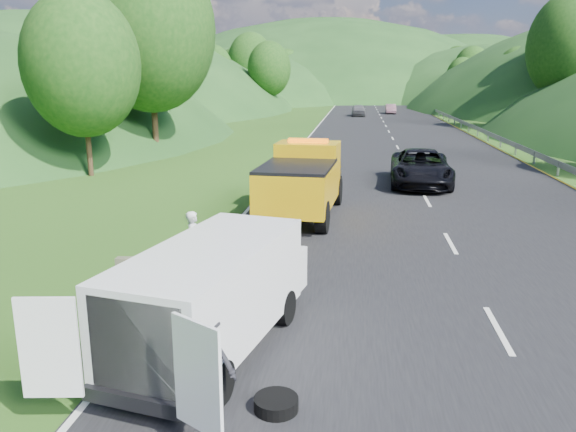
# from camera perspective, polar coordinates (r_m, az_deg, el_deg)

# --- Properties ---
(ground) EXTENTS (320.00, 320.00, 0.00)m
(ground) POSITION_cam_1_polar(r_m,az_deg,el_deg) (13.56, 6.09, -7.23)
(ground) COLOR #38661E
(ground) RESTS_ON ground
(road_surface) EXTENTS (14.00, 200.00, 0.02)m
(road_surface) POSITION_cam_1_polar(r_m,az_deg,el_deg) (52.96, 10.21, 8.44)
(road_surface) COLOR black
(road_surface) RESTS_ON ground
(guardrail) EXTENTS (0.06, 140.00, 1.52)m
(guardrail) POSITION_cam_1_polar(r_m,az_deg,el_deg) (66.13, 16.06, 9.16)
(guardrail) COLOR gray
(guardrail) RESTS_ON ground
(tree_line_left) EXTENTS (14.00, 140.00, 14.00)m
(tree_line_left) POSITION_cam_1_polar(r_m,az_deg,el_deg) (75.29, -7.84, 10.09)
(tree_line_left) COLOR #315A1A
(tree_line_left) RESTS_ON ground
(tree_line_right) EXTENTS (14.00, 140.00, 14.00)m
(tree_line_right) POSITION_cam_1_polar(r_m,az_deg,el_deg) (76.33, 24.76, 9.01)
(tree_line_right) COLOR #315A1A
(tree_line_right) RESTS_ON ground
(hills_backdrop) EXTENTS (201.00, 288.60, 44.00)m
(hills_backdrop) POSITION_cam_1_polar(r_m,az_deg,el_deg) (147.58, 9.69, 11.84)
(hills_backdrop) COLOR #2D5B23
(hills_backdrop) RESTS_ON ground
(tow_truck) EXTENTS (2.73, 6.35, 2.67)m
(tow_truck) POSITION_cam_1_polar(r_m,az_deg,el_deg) (20.02, 1.51, 3.64)
(tow_truck) COLOR black
(tow_truck) RESTS_ON ground
(white_van) EXTENTS (3.60, 6.09, 2.03)m
(white_van) POSITION_cam_1_polar(r_m,az_deg,el_deg) (10.23, -7.43, -7.58)
(white_van) COLOR black
(white_van) RESTS_ON ground
(woman) EXTENTS (0.55, 0.66, 1.60)m
(woman) POSITION_cam_1_polar(r_m,az_deg,el_deg) (14.67, -9.39, -5.68)
(woman) COLOR silver
(woman) RESTS_ON ground
(child) EXTENTS (0.66, 0.64, 1.07)m
(child) POSITION_cam_1_polar(r_m,az_deg,el_deg) (12.53, -0.55, -8.98)
(child) COLOR tan
(child) RESTS_ON ground
(worker) EXTENTS (1.08, 0.69, 1.58)m
(worker) POSITION_cam_1_polar(r_m,az_deg,el_deg) (9.04, -8.57, -18.91)
(worker) COLOR black
(worker) RESTS_ON ground
(suitcase) EXTENTS (0.42, 0.25, 0.64)m
(suitcase) POSITION_cam_1_polar(r_m,az_deg,el_deg) (14.23, -16.22, -5.32)
(suitcase) COLOR #55533F
(suitcase) RESTS_ON ground
(spare_tire) EXTENTS (0.67, 0.67, 0.20)m
(spare_tire) POSITION_cam_1_polar(r_m,az_deg,el_deg) (8.93, -1.21, -19.18)
(spare_tire) COLOR black
(spare_tire) RESTS_ON ground
(passing_suv) EXTENTS (2.96, 5.93, 1.61)m
(passing_suv) POSITION_cam_1_polar(r_m,az_deg,el_deg) (26.83, 13.23, 3.08)
(passing_suv) COLOR black
(passing_suv) RESTS_ON ground
(dist_car_a) EXTENTS (1.75, 4.36, 1.48)m
(dist_car_a) POSITION_cam_1_polar(r_m,az_deg,el_deg) (73.85, 7.18, 10.03)
(dist_car_a) COLOR #4C4C51
(dist_car_a) RESTS_ON ground
(dist_car_b) EXTENTS (1.35, 3.88, 1.28)m
(dist_car_b) POSITION_cam_1_polar(r_m,az_deg,el_deg) (79.39, 10.36, 10.18)
(dist_car_b) COLOR #6D4957
(dist_car_b) RESTS_ON ground
(dist_car_c) EXTENTS (1.87, 4.60, 1.34)m
(dist_car_c) POSITION_cam_1_polar(r_m,az_deg,el_deg) (109.74, 7.98, 11.25)
(dist_car_c) COLOR #9D4E53
(dist_car_c) RESTS_ON ground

